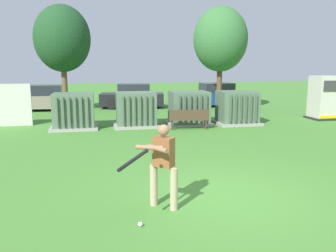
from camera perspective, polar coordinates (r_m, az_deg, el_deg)
ground_plane at (r=8.10m, az=9.06°, el=-11.16°), size 96.00×96.00×0.00m
transformer_west at (r=16.44m, az=-15.15°, el=2.31°), size 2.10×1.70×1.62m
transformer_mid_west at (r=16.49m, az=-5.29°, el=2.64°), size 2.10×1.70×1.62m
transformer_mid_east at (r=16.93m, az=3.45°, el=2.86°), size 2.10×1.70×1.62m
transformer_east at (r=17.44m, az=11.24°, el=2.90°), size 2.10×1.70×1.62m
generator_enclosure at (r=20.46m, az=24.37°, el=4.22°), size 1.60×1.40×2.30m
park_bench at (r=15.68m, az=3.45°, el=1.35°), size 1.83×0.61×0.92m
batter at (r=7.02m, az=-0.96°, el=-5.98°), size 1.26×1.37×1.74m
sports_ball at (r=6.61m, az=-4.57°, el=-15.73°), size 0.09×0.09×0.09m
tree_left at (r=22.54m, az=-16.90°, el=13.48°), size 3.36×3.36×6.43m
tree_center_left at (r=22.61m, az=8.57°, el=13.81°), size 3.37×3.37×6.44m
parked_car_leftmost at (r=23.52m, az=-19.62°, el=4.25°), size 4.24×2.00×1.62m
parked_car_left_of_center at (r=23.61m, az=-5.82°, el=4.80°), size 4.39×2.35×1.62m
parked_car_right_of_center at (r=24.57m, az=7.70°, el=4.97°), size 4.32×2.16×1.62m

